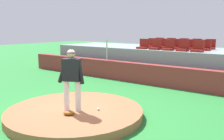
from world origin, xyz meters
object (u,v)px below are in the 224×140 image
stadium_chair_0 (143,46)px  stadium_chair_6 (164,45)px  stadium_chair_12 (183,45)px  stadium_chair_14 (210,46)px  fielding_glove (69,113)px  stadium_chair_7 (176,46)px  stadium_chair_9 (205,47)px  stadium_chair_3 (183,48)px  stadium_chair_1 (156,46)px  stadium_chair_8 (190,46)px  stadium_chair_2 (169,47)px  stadium_chair_10 (159,44)px  stadium_chair_11 (170,44)px  pitcher (72,75)px  stadium_chair_5 (152,45)px  stadium_chair_4 (198,48)px  stadium_chair_13 (196,45)px  baseball (98,109)px

stadium_chair_0 → stadium_chair_6: (0.74, 0.86, 0.00)m
stadium_chair_12 → stadium_chair_14: bearing=178.3°
fielding_glove → stadium_chair_7: stadium_chair_7 is taller
stadium_chair_9 → stadium_chair_3: bearing=50.9°
stadium_chair_1 → stadium_chair_8: (1.39, 0.93, 0.00)m
stadium_chair_8 → stadium_chair_12: size_ratio=1.00×
stadium_chair_2 → stadium_chair_3: 0.71m
stadium_chair_3 → stadium_chair_8: same height
stadium_chair_7 → fielding_glove: bearing=91.8°
stadium_chair_1 → stadium_chair_10: size_ratio=1.00×
stadium_chair_7 → stadium_chair_11: 1.15m
pitcher → stadium_chair_5: (-1.45, 7.33, 0.38)m
stadium_chair_2 → pitcher: bearing=90.5°
stadium_chair_4 → stadium_chair_7: size_ratio=1.00×
stadium_chair_8 → stadium_chair_5: bearing=0.5°
stadium_chair_1 → stadium_chair_11: 1.78m
stadium_chair_11 → stadium_chair_6: bearing=92.0°
stadium_chair_8 → stadium_chair_11: 1.66m
stadium_chair_1 → stadium_chair_4: (2.05, 0.04, 0.00)m
stadium_chair_2 → stadium_chair_7: bearing=-91.1°
pitcher → fielding_glove: (0.19, -0.33, -0.97)m
stadium_chair_2 → stadium_chair_4: 1.38m
stadium_chair_7 → stadium_chair_4: bearing=148.2°
stadium_chair_6 → stadium_chair_3: bearing=147.9°
pitcher → fielding_glove: size_ratio=5.89×
pitcher → stadium_chair_3: bearing=60.4°
stadium_chair_12 → stadium_chair_11: bearing=2.9°
stadium_chair_8 → stadium_chair_13: same height
stadium_chair_1 → stadium_chair_2: bearing=-179.1°
stadium_chair_12 → stadium_chair_2: bearing=89.7°
stadium_chair_0 → stadium_chair_5: (0.02, 0.88, 0.00)m
stadium_chair_10 → stadium_chair_12: bearing=-179.2°
stadium_chair_12 → stadium_chair_5: bearing=33.0°
stadium_chair_3 → stadium_chair_7: 1.11m
stadium_chair_7 → stadium_chair_12: 0.94m
stadium_chair_1 → stadium_chair_7: size_ratio=1.00×
stadium_chair_11 → fielding_glove: bearing=96.4°
stadium_chair_4 → stadium_chair_14: size_ratio=1.00×
stadium_chair_4 → stadium_chair_13: size_ratio=1.00×
stadium_chair_4 → stadium_chair_10: (-2.79, 1.76, 0.00)m
stadium_chair_0 → stadium_chair_5: bearing=-91.3°
pitcher → stadium_chair_4: 6.60m
stadium_chair_1 → stadium_chair_3: size_ratio=1.00×
stadium_chair_7 → stadium_chair_12: same height
fielding_glove → stadium_chair_6: size_ratio=0.60×
baseball → stadium_chair_3: stadium_chair_3 is taller
stadium_chair_5 → stadium_chair_9: (2.82, -0.01, 0.00)m
pitcher → stadium_chair_0: bearing=79.0°
stadium_chair_5 → stadium_chair_14: same height
stadium_chair_5 → stadium_chair_8: size_ratio=1.00×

